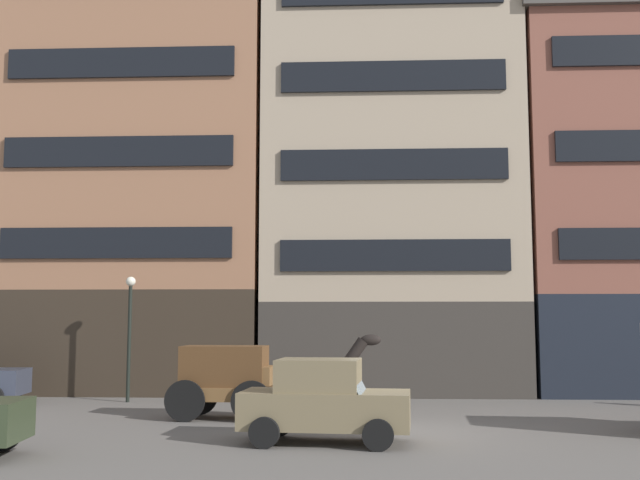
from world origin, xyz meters
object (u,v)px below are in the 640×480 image
at_px(draft_horse, 333,372).
at_px(streetlamp_curbside, 130,320).
at_px(sedan_parked_curb, 324,401).
at_px(fire_hydrant_curbside, 304,389).
at_px(cargo_wagon, 226,376).

relative_size(draft_horse, streetlamp_curbside, 0.57).
relative_size(sedan_parked_curb, fire_hydrant_curbside, 4.61).
bearing_deg(sedan_parked_curb, streetlamp_curbside, 131.23).
distance_m(draft_horse, streetlamp_curbside, 8.03).
relative_size(cargo_wagon, fire_hydrant_curbside, 3.59).
bearing_deg(draft_horse, cargo_wagon, 179.94).
bearing_deg(cargo_wagon, streetlamp_curbside, 135.08).
relative_size(streetlamp_curbside, fire_hydrant_curbside, 4.96).
bearing_deg(sedan_parked_curb, cargo_wagon, 126.75).
distance_m(cargo_wagon, fire_hydrant_curbside, 4.48).
relative_size(draft_horse, fire_hydrant_curbside, 2.83).
height_order(streetlamp_curbside, fire_hydrant_curbside, streetlamp_curbside).
distance_m(streetlamp_curbside, fire_hydrant_curbside, 6.23).
xyz_separation_m(draft_horse, streetlamp_curbside, (-6.87, 3.91, 1.40)).
height_order(draft_horse, fire_hydrant_curbside, draft_horse).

